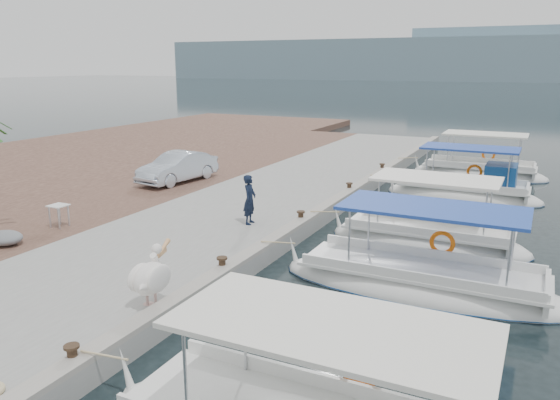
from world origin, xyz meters
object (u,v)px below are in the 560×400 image
(fishing_caique_c, at_px, (427,242))
(fishing_caique_e, at_px, (479,174))
(fishing_caique_d, at_px, (465,194))
(parked_car, at_px, (178,167))
(fishing_caique_b, at_px, (421,286))
(pelican, at_px, (151,277))
(fisherman, at_px, (250,200))

(fishing_caique_c, height_order, fishing_caique_e, same)
(fishing_caique_e, bearing_deg, fishing_caique_d, -89.57)
(fishing_caique_c, bearing_deg, fishing_caique_d, 88.32)
(parked_car, bearing_deg, fishing_caique_b, -20.04)
(pelican, xyz_separation_m, parked_car, (-7.19, 10.78, 0.01))
(fishing_caique_c, xyz_separation_m, pelican, (-4.35, -8.20, 1.03))
(fishing_caique_c, bearing_deg, fisherman, -161.78)
(fishing_caique_e, distance_m, pelican, 20.99)
(pelican, xyz_separation_m, fisherman, (-1.10, 6.40, 0.17))
(fishing_caique_b, height_order, pelican, fishing_caique_b)
(fishing_caique_b, height_order, fishing_caique_e, same)
(fishing_caique_e, relative_size, parked_car, 1.66)
(fishing_caique_c, bearing_deg, fishing_caique_b, -81.26)
(fishing_caique_b, distance_m, pelican, 6.76)
(fishing_caique_c, distance_m, pelican, 9.34)
(fishing_caique_d, distance_m, pelican, 15.96)
(fishing_caique_e, bearing_deg, pelican, -102.45)
(fishing_caique_d, relative_size, pelican, 3.97)
(fishing_caique_c, distance_m, fisherman, 5.86)
(fishing_caique_e, distance_m, fisherman, 15.20)
(fishing_caique_b, xyz_separation_m, fisherman, (-6.02, 1.88, 1.19))
(fisherman, height_order, parked_car, fisherman)
(fishing_caique_d, bearing_deg, fishing_caique_e, 90.43)
(fishing_caique_b, xyz_separation_m, fishing_caique_d, (-0.36, 10.74, 0.07))
(fishing_caique_c, relative_size, parked_car, 1.57)
(fishing_caique_d, height_order, pelican, fishing_caique_d)
(fishing_caique_e, bearing_deg, fishing_caique_b, -88.58)
(fishing_caique_d, xyz_separation_m, fishing_caique_e, (-0.04, 5.21, -0.07))
(fishing_caique_c, bearing_deg, fishing_caique_e, 89.21)
(pelican, bearing_deg, fisherman, 99.76)
(parked_car, bearing_deg, fishing_caique_d, 28.16)
(fishing_caique_b, bearing_deg, fisherman, 162.66)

